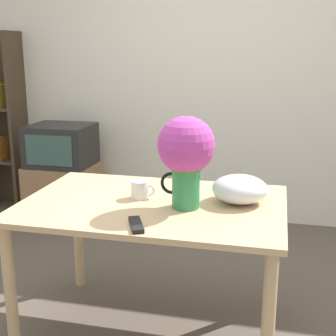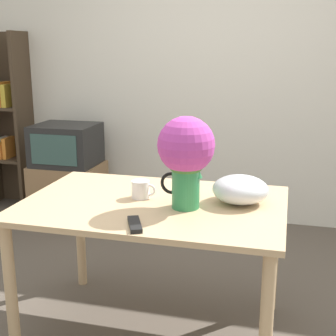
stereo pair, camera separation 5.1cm
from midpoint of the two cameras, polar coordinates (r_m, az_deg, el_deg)
name	(u,v)px [view 2 (the right image)]	position (r m, az deg, el deg)	size (l,w,h in m)	color
ground_plane	(165,323)	(2.89, 0.16, -18.36)	(12.00, 12.00, 0.00)	brown
wall_back	(219,79)	(4.27, 6.56, 10.75)	(8.00, 0.05, 2.60)	silver
table	(153,219)	(2.52, -1.21, -6.27)	(1.38, 0.94, 0.77)	tan
flower_vase	(186,153)	(2.32, 2.83, 1.86)	(0.29, 0.29, 0.47)	#2D844C
coffee_mug	(141,189)	(2.54, -2.73, -2.62)	(0.13, 0.10, 0.10)	white
white_bowl	(240,189)	(2.48, 9.39, -2.60)	(0.29, 0.29, 0.15)	silver
remote_control	(135,224)	(2.15, -3.40, -6.87)	(0.12, 0.19, 0.02)	black
tv_stand	(69,192)	(4.43, -11.67, -2.92)	(0.60, 0.49, 0.54)	#8E6B47
tv_set	(66,145)	(4.32, -11.98, 2.80)	(0.55, 0.48, 0.37)	black
bookshelf	(6,121)	(4.92, -18.91, 5.40)	(0.46, 0.31, 1.72)	#423323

